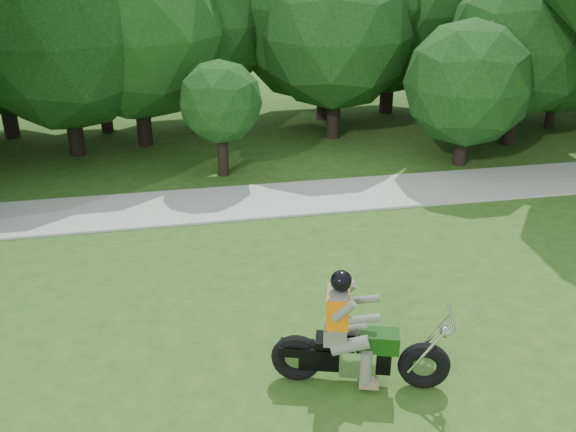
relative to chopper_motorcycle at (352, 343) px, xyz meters
name	(u,v)px	position (x,y,z in m)	size (l,w,h in m)	color
ground	(418,401)	(0.89, -0.61, -0.73)	(100.00, 100.00, 0.00)	#254D16
walkway	(304,198)	(0.89, 7.39, -0.70)	(60.00, 2.20, 0.06)	#A9A9A3
tree_line	(305,21)	(2.31, 13.95, 2.90)	(41.41, 11.82, 7.81)	black
chopper_motorcycle	(352,343)	(0.00, 0.00, 0.00)	(2.71, 1.23, 1.97)	black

